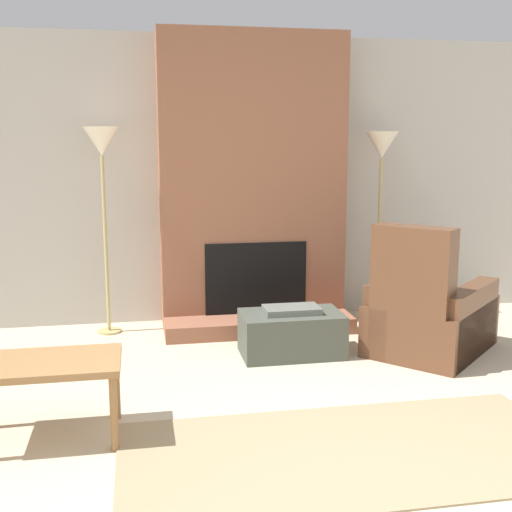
% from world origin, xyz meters
% --- Properties ---
extents(wall_back, '(7.20, 0.06, 2.60)m').
position_xyz_m(wall_back, '(0.00, 3.43, 1.30)').
color(wall_back, '#BCB7AD').
rests_on(wall_back, ground_plane).
extents(fireplace, '(1.65, 0.75, 2.60)m').
position_xyz_m(fireplace, '(0.00, 3.19, 1.24)').
color(fireplace, '#935B42').
rests_on(fireplace, ground_plane).
extents(ottoman, '(0.79, 0.46, 0.39)m').
position_xyz_m(ottoman, '(0.14, 2.23, 0.18)').
color(ottoman, '#474C42').
rests_on(ottoman, ground_plane).
extents(armchair, '(1.27, 1.25, 1.05)m').
position_xyz_m(armchair, '(1.21, 2.08, 0.29)').
color(armchair, brown).
rests_on(armchair, ground_plane).
extents(side_table, '(0.79, 0.50, 0.47)m').
position_xyz_m(side_table, '(-1.54, 1.07, 0.40)').
color(side_table, '#9E7042').
rests_on(side_table, ground_plane).
extents(floor_lamp_left, '(0.29, 0.29, 1.78)m').
position_xyz_m(floor_lamp_left, '(-1.30, 3.11, 1.55)').
color(floor_lamp_left, tan).
rests_on(floor_lamp_left, ground_plane).
extents(floor_lamp_right, '(0.29, 0.29, 1.75)m').
position_xyz_m(floor_lamp_right, '(1.18, 3.11, 1.52)').
color(floor_lamp_right, tan).
rests_on(floor_lamp_right, ground_plane).
extents(area_rug, '(2.49, 1.16, 0.01)m').
position_xyz_m(area_rug, '(0.07, 0.59, 0.01)').
color(area_rug, '#9E8966').
rests_on(area_rug, ground_plane).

